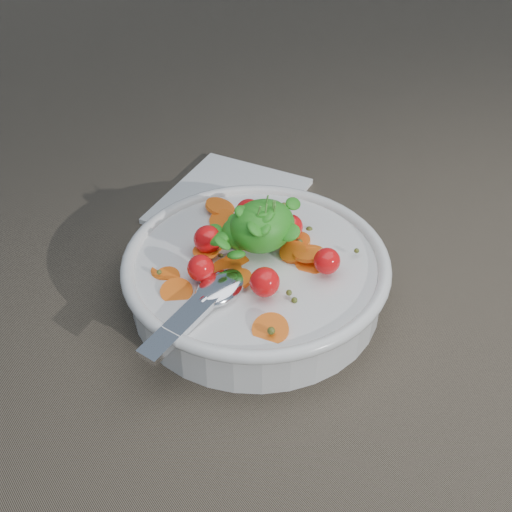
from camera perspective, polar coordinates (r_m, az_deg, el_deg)
ground at (r=0.59m, az=2.31°, el=-4.36°), size 6.00×6.00×0.00m
bowl at (r=0.58m, az=-0.04°, el=-1.62°), size 0.26×0.24×0.10m
napkin at (r=0.71m, az=-2.35°, el=4.96°), size 0.20×0.19×0.01m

